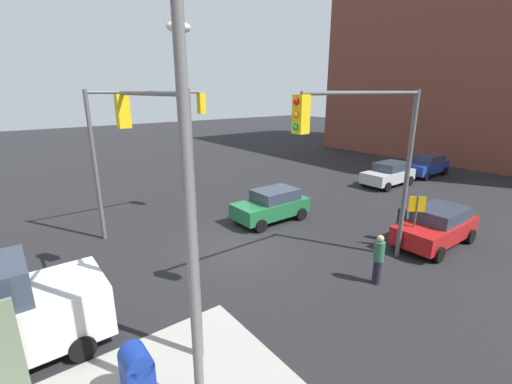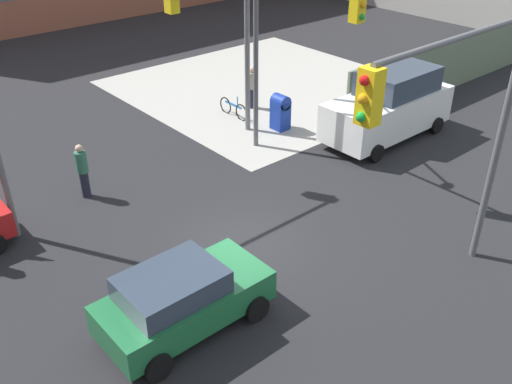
# 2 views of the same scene
# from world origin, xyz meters

# --- Properties ---
(ground_plane) EXTENTS (120.00, 120.00, 0.00)m
(ground_plane) POSITION_xyz_m (0.00, 0.00, 0.00)
(ground_plane) COLOR black
(building_brick_west) EXTENTS (16.00, 28.00, 23.57)m
(building_brick_west) POSITION_xyz_m (-32.00, -2.90, 11.78)
(building_brick_west) COLOR brown
(building_brick_west) RESTS_ON ground
(traffic_signal_nw_corner) EXTENTS (6.10, 0.36, 6.50)m
(traffic_signal_nw_corner) POSITION_xyz_m (-2.15, 4.50, 4.67)
(traffic_signal_nw_corner) COLOR #59595B
(traffic_signal_nw_corner) RESTS_ON ground
(traffic_signal_se_corner) EXTENTS (5.60, 0.36, 6.50)m
(traffic_signal_se_corner) POSITION_xyz_m (2.36, -4.50, 4.64)
(traffic_signal_se_corner) COLOR #59595B
(traffic_signal_se_corner) RESTS_ON ground
(traffic_signal_ne_corner) EXTENTS (0.36, 4.64, 6.50)m
(traffic_signal_ne_corner) POSITION_xyz_m (4.50, 2.77, 4.58)
(traffic_signal_ne_corner) COLOR #59595B
(traffic_signal_ne_corner) RESTS_ON ground
(street_lamp_corner) EXTENTS (1.42, 2.44, 8.00)m
(street_lamp_corner) POSITION_xyz_m (5.04, 5.47, 4.70)
(street_lamp_corner) COLOR slate
(street_lamp_corner) RESTS_ON ground
(warning_sign_two_way) EXTENTS (0.48, 0.48, 2.40)m
(warning_sign_two_way) POSITION_xyz_m (-5.40, 4.59, 1.64)
(warning_sign_two_way) COLOR #4C4C4C
(warning_sign_two_way) RESTS_ON ground
(mailbox_blue) EXTENTS (0.56, 0.64, 1.43)m
(mailbox_blue) POSITION_xyz_m (6.20, 5.00, 0.76)
(mailbox_blue) COLOR navy
(mailbox_blue) RESTS_ON ground
(fire_hydrant) EXTENTS (0.26, 0.26, 0.94)m
(fire_hydrant) POSITION_xyz_m (-5.00, -4.20, 0.49)
(fire_hydrant) COLOR red
(fire_hydrant) RESTS_ON ground
(hatchback_silver) EXTENTS (4.13, 2.02, 1.62)m
(hatchback_silver) POSITION_xyz_m (-13.95, -1.91, 0.84)
(hatchback_silver) COLOR #B7BABF
(hatchback_silver) RESTS_ON ground
(sedan_blue) EXTENTS (4.22, 2.02, 1.62)m
(sedan_blue) POSITION_xyz_m (-18.95, -1.81, 0.84)
(sedan_blue) COLOR #1E389E
(sedan_blue) RESTS_ON ground
(hatchback_red) EXTENTS (4.20, 2.02, 1.62)m
(hatchback_red) POSITION_xyz_m (-6.80, 4.87, 0.84)
(hatchback_red) COLOR #B21919
(hatchback_red) RESTS_ON ground
(hatchback_green) EXTENTS (3.91, 2.02, 1.62)m
(hatchback_green) POSITION_xyz_m (-3.00, -1.66, 0.84)
(hatchback_green) COLOR #1E6638
(hatchback_green) RESTS_ON ground
(pedestrian_crossing) EXTENTS (0.36, 0.36, 1.76)m
(pedestrian_crossing) POSITION_xyz_m (-5.80, 3.80, 0.92)
(pedestrian_crossing) COLOR black
(pedestrian_crossing) RESTS_ON ground
(pedestrian_walking_north) EXTENTS (0.36, 0.36, 1.81)m
(pedestrian_walking_north) POSITION_xyz_m (-2.00, 5.20, 0.95)
(pedestrian_walking_north) COLOR #2D664C
(pedestrian_walking_north) RESTS_ON ground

